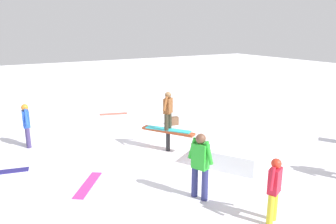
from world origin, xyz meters
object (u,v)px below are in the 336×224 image
Objects in this scene: loose_snowboard_navy at (0,172)px; loose_snowboard_coral at (114,114)px; main_rider_on_rail at (168,112)px; bystander_green at (200,163)px; bystander_blue at (26,123)px; bystander_red at (274,187)px; rail_feature at (168,133)px; loose_snowboard_magenta at (88,185)px; backpack_on_snow at (174,121)px.

loose_snowboard_navy is 6.70m from loose_snowboard_coral.
main_rider_on_rail reaches higher than bystander_green.
bystander_blue is (5.76, 2.98, -0.07)m from bystander_green.
loose_snowboard_navy is at bearing -74.30° from bystander_red.
loose_snowboard_magenta is (-1.07, 3.01, -0.58)m from rail_feature.
main_rider_on_rail is 5.16m from loose_snowboard_navy.
main_rider_on_rail is at bearing -121.22° from bystander_blue.
loose_snowboard_magenta is 4.27× the size of backpack_on_snow.
loose_snowboard_navy is at bearing -156.93° from backpack_on_snow.
bystander_blue is at bearing -106.69° from loose_snowboard_navy.
loose_snowboard_coral is (6.37, -3.16, 0.00)m from loose_snowboard_magenta.
loose_snowboard_navy is 1.03× the size of loose_snowboard_magenta.
main_rider_on_rail reaches higher than loose_snowboard_magenta.
rail_feature is 1.07× the size of bystander_green.
backpack_on_snow is (-2.90, -1.56, 0.16)m from loose_snowboard_coral.
backpack_on_snow is (3.47, -4.73, 0.16)m from loose_snowboard_magenta.
main_rider_on_rail reaches higher than loose_snowboard_navy.
bystander_red is 1.73m from bystander_green.
bystander_red is 0.98× the size of loose_snowboard_magenta.
main_rider_on_rail is 4.10× the size of backpack_on_snow.
loose_snowboard_magenta is at bearing -98.76° from loose_snowboard_coral.
main_rider_on_rail is 4.65m from bystander_red.
bystander_green is (-3.04, 0.92, 0.31)m from rail_feature.
loose_snowboard_magenta is (-1.98, -1.90, 0.00)m from loose_snowboard_navy.
backpack_on_snow is at bearing -45.42° from bystander_green.
main_rider_on_rail is at bearing -177.83° from loose_snowboard_navy.
main_rider_on_rail is 0.96× the size of loose_snowboard_magenta.
loose_snowboard_navy is at bearing -121.47° from loose_snowboard_coral.
bystander_green is 5.69m from loose_snowboard_navy.
rail_feature is 5.33m from loose_snowboard_coral.
backpack_on_snow is at bearing -130.06° from bystander_red.
rail_feature is 5.03m from loose_snowboard_navy.
bystander_red is at bearing -74.47° from loose_snowboard_coral.
bystander_green is at bearing -148.97° from bystander_blue.
bystander_red is (-4.62, 0.22, -0.51)m from main_rider_on_rail.
rail_feature is 5.05× the size of backpack_on_snow.
rail_feature is 1.23× the size of main_rider_on_rail.
bystander_blue is (2.72, 3.90, 0.24)m from rail_feature.
loose_snowboard_coral is at bearing -116.81° from bystander_red.
main_rider_on_rail is at bearing 0.00° from rail_feature.
loose_snowboard_coral is at bearing -53.91° from bystander_blue.
bystander_red is (-4.62, 0.22, 0.21)m from rail_feature.
rail_feature is 1.21× the size of bystander_red.
rail_feature is 3.25m from loose_snowboard_magenta.
loose_snowboard_coral is at bearing -126.50° from loose_snowboard_navy.
bystander_green is 1.07× the size of loose_snowboard_navy.
bystander_blue is (7.34, 3.68, 0.03)m from bystander_red.
loose_snowboard_magenta is at bearing 78.78° from rail_feature.
backpack_on_snow reaches higher than loose_snowboard_coral.
bystander_green reaches higher than loose_snowboard_navy.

